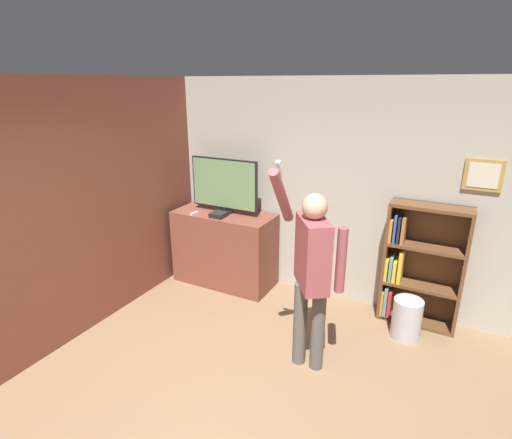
{
  "coord_description": "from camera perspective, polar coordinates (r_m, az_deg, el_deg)",
  "views": [
    {
      "loc": [
        1.39,
        -1.64,
        2.63
      ],
      "look_at": [
        -0.48,
        1.95,
        1.23
      ],
      "focal_mm": 28.0,
      "sensor_mm": 36.0,
      "label": 1
    }
  ],
  "objects": [
    {
      "name": "remote_loose",
      "position": [
        5.26,
        -8.82,
        0.9
      ],
      "size": [
        0.04,
        0.14,
        0.02
      ],
      "color": "white",
      "rests_on": "tv_ledge"
    },
    {
      "name": "person",
      "position": [
        3.64,
        7.95,
        -6.6
      ],
      "size": [
        0.61,
        0.58,
        2.03
      ],
      "rotation": [
        0.0,
        0.0,
        -0.96
      ],
      "color": "#56514C",
      "rests_on": "ground_plane"
    },
    {
      "name": "wall_back",
      "position": [
        4.95,
        10.36,
        3.77
      ],
      "size": [
        6.1,
        0.09,
        2.7
      ],
      "color": "#B2AD9E",
      "rests_on": "ground_plane"
    },
    {
      "name": "bookshelf",
      "position": [
        4.82,
        21.82,
        -6.19
      ],
      "size": [
        0.83,
        0.28,
        1.41
      ],
      "color": "brown",
      "rests_on": "ground_plane"
    },
    {
      "name": "tv_ledge",
      "position": [
        5.43,
        -4.49,
        -4.1
      ],
      "size": [
        1.34,
        0.6,
        1.0
      ],
      "color": "brown",
      "rests_on": "ground_plane"
    },
    {
      "name": "waste_bin",
      "position": [
        4.71,
        20.72,
        -13.09
      ],
      "size": [
        0.31,
        0.31,
        0.45
      ],
      "color": "#B7B7BC",
      "rests_on": "ground_plane"
    },
    {
      "name": "television",
      "position": [
        5.18,
        -4.56,
        4.9
      ],
      "size": [
        0.95,
        0.22,
        0.72
      ],
      "color": "black",
      "rests_on": "tv_ledge"
    },
    {
      "name": "game_console",
      "position": [
        5.11,
        -5.37,
        0.69
      ],
      "size": [
        0.19,
        0.19,
        0.06
      ],
      "color": "black",
      "rests_on": "tv_ledge"
    },
    {
      "name": "wall_side_brick",
      "position": [
        4.82,
        -20.0,
        2.49
      ],
      "size": [
        0.06,
        4.51,
        2.7
      ],
      "color": "brown",
      "rests_on": "ground_plane"
    }
  ]
}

